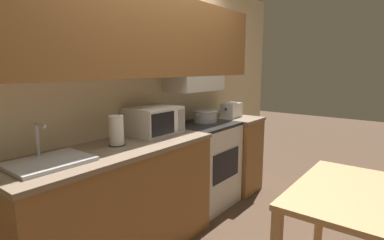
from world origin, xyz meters
TOP-DOWN VIEW (x-y plane):
  - ground_plane at (0.00, 0.00)m, footprint 16.00×16.00m
  - wall_back at (0.02, -0.07)m, footprint 5.30×0.38m
  - lower_counter_main at (-0.60, -0.31)m, footprint 1.72×0.64m
  - lower_counter_right_stub at (1.22, -0.31)m, footprint 0.47×0.64m
  - stove_range at (0.62, -0.29)m, footprint 0.72×0.58m
  - cooking_pot at (0.72, -0.24)m, footprint 0.35×0.27m
  - microwave at (-0.07, -0.21)m, footprint 0.45×0.39m
  - toaster at (1.18, -0.30)m, footprint 0.26×0.18m
  - sink_basin at (-1.11, -0.31)m, footprint 0.48×0.37m
  - paper_towel_roll at (-0.55, -0.28)m, footprint 0.13×0.13m
  - dining_table at (0.05, -1.89)m, footprint 1.04×0.74m

SIDE VIEW (x-z plane):
  - ground_plane at x=0.00m, z-range 0.00..0.00m
  - stove_range at x=0.62m, z-range 0.00..0.93m
  - lower_counter_main at x=-0.60m, z-range 0.00..0.93m
  - lower_counter_right_stub at x=1.22m, z-range 0.00..0.93m
  - dining_table at x=0.05m, z-range 0.27..1.04m
  - sink_basin at x=-1.11m, z-range 0.82..1.07m
  - cooking_pot at x=0.72m, z-range 0.94..1.07m
  - toaster at x=1.18m, z-range 0.93..1.11m
  - paper_towel_roll at x=-0.55m, z-range 0.93..1.17m
  - microwave at x=-0.07m, z-range 0.93..1.18m
  - wall_back at x=0.02m, z-range 0.27..2.82m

